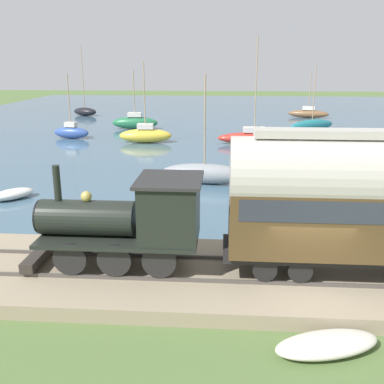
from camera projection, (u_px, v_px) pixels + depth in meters
name	position (u px, v px, depth m)	size (l,w,h in m)	color
ground_plane	(306.00, 300.00, 13.94)	(200.00, 200.00, 0.00)	#516B38
harbor_water	(246.00, 120.00, 55.96)	(80.00, 80.00, 0.01)	#426075
rail_embankment	(302.00, 279.00, 14.75)	(5.38, 56.00, 0.59)	gray
steam_locomotive	(134.00, 217.00, 14.55)	(2.35, 5.76, 3.36)	black
passenger_coach	(364.00, 197.00, 13.82)	(2.41, 8.63, 4.59)	black
sailboat_blue	(71.00, 132.00, 42.68)	(1.69, 3.68, 5.97)	#335199
sailboat_yellow	(146.00, 135.00, 40.49)	(2.07, 4.84, 7.06)	gold
sailboat_gray	(205.00, 173.00, 27.01)	(1.91, 5.36, 6.41)	gray
sailboat_teal	(312.00, 125.00, 47.02)	(4.14, 5.45, 6.65)	#1E707A
sailboat_black	(85.00, 111.00, 60.39)	(2.92, 3.96, 9.01)	black
sailboat_brown	(308.00, 113.00, 58.25)	(2.50, 5.33, 5.63)	brown
sailboat_green	(135.00, 122.00, 48.50)	(1.64, 4.97, 6.20)	#236B42
sailboat_red	(254.00, 137.00, 39.87)	(1.94, 6.59, 9.22)	#B72D23
rowboat_near_shore	(302.00, 214.00, 20.91)	(2.89, 2.74, 0.49)	beige
rowboat_off_pier	(342.00, 191.00, 24.92)	(1.90, 2.79, 0.35)	beige
rowboat_far_out	(13.00, 194.00, 24.02)	(2.38, 2.28, 0.55)	silver
beached_dinghy	(327.00, 344.00, 11.39)	(1.88, 3.00, 0.44)	beige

